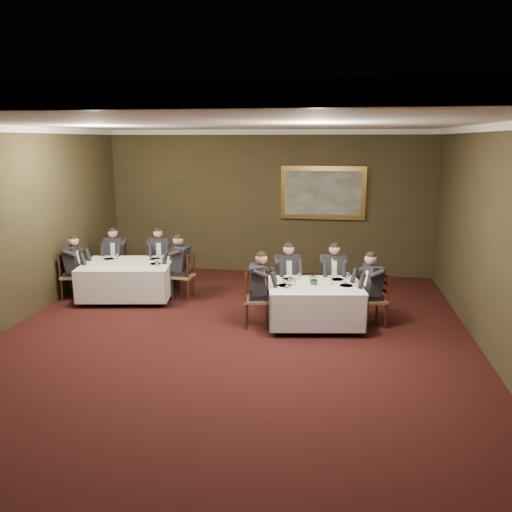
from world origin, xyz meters
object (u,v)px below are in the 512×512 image
(diner_main_endleft, at_px, (257,298))
(diner_main_backright, at_px, (333,285))
(diner_main_backleft, at_px, (287,285))
(diner_sec_endright, at_px, (183,275))
(diner_sec_endleft, at_px, (72,275))
(table_main, at_px, (315,302))
(chair_main_endright, at_px, (373,310))
(candlestick, at_px, (332,275))
(chair_main_backleft, at_px, (287,296))
(chair_sec_backleft, at_px, (117,274))
(diner_sec_backright, at_px, (160,264))
(centerpiece, at_px, (314,278))
(chair_main_endleft, at_px, (256,310))
(chair_sec_backright, at_px, (160,274))
(chair_sec_endright, at_px, (184,285))
(table_second, at_px, (128,278))
(chair_main_backright, at_px, (332,296))
(diner_main_endright, at_px, (373,298))
(painting, at_px, (323,193))
(chair_sec_endleft, at_px, (73,285))

(diner_main_endleft, bearing_deg, diner_main_backright, 120.21)
(diner_main_backleft, distance_m, diner_sec_endright, 2.26)
(diner_main_backright, height_order, diner_sec_endleft, same)
(table_main, height_order, diner_main_backright, diner_main_backright)
(chair_main_endright, xyz_separation_m, candlestick, (-0.74, -0.11, 0.66))
(chair_main_backleft, height_order, diner_sec_endleft, diner_sec_endleft)
(chair_sec_backleft, relative_size, diner_sec_backright, 0.74)
(chair_sec_backleft, distance_m, centerpiece, 4.94)
(diner_sec_backright, distance_m, diner_sec_endleft, 1.89)
(diner_main_backright, xyz_separation_m, diner_main_endleft, (-1.33, -1.05, 0.00))
(diner_sec_backright, relative_size, centerpiece, 5.72)
(chair_main_endleft, distance_m, chair_sec_backright, 3.34)
(chair_main_endleft, height_order, chair_sec_backright, same)
(diner_main_backright, bearing_deg, diner_main_endleft, 33.41)
(table_main, bearing_deg, candlestick, 9.67)
(table_main, distance_m, chair_sec_endright, 3.01)
(table_second, xyz_separation_m, diner_main_endleft, (2.91, -1.13, 0.06))
(chair_sec_endright, bearing_deg, chair_main_backright, -89.67)
(diner_main_endright, relative_size, diner_sec_endright, 1.00)
(chair_main_backleft, bearing_deg, centerpiece, 107.92)
(table_main, distance_m, painting, 3.90)
(diner_main_backright, bearing_deg, table_second, -5.95)
(chair_main_backright, bearing_deg, chair_sec_endright, -9.60)
(table_main, height_order, centerpiece, centerpiece)
(table_main, distance_m, diner_sec_endright, 3.02)
(diner_main_endleft, relative_size, chair_sec_backright, 1.35)
(diner_sec_endright, bearing_deg, diner_main_backright, -89.89)
(chair_sec_endleft, xyz_separation_m, diner_sec_endleft, (0.01, 0.00, 0.23))
(diner_main_endleft, relative_size, chair_sec_backleft, 1.35)
(chair_main_backleft, height_order, diner_main_endleft, diner_main_endleft)
(table_second, xyz_separation_m, candlestick, (4.21, -0.93, 0.49))
(chair_main_backright, distance_m, chair_sec_endleft, 5.38)
(diner_sec_backright, bearing_deg, chair_main_backleft, 139.83)
(chair_sec_endright, bearing_deg, diner_main_backleft, -95.22)
(chair_main_backright, relative_size, diner_main_endright, 0.74)
(diner_sec_endright, height_order, candlestick, diner_sec_endright)
(table_main, relative_size, chair_sec_endleft, 1.82)
(diner_sec_backright, bearing_deg, table_second, 53.04)
(diner_main_backleft, distance_m, chair_main_endright, 1.72)
(chair_main_endright, bearing_deg, diner_main_endright, 90.00)
(chair_main_backleft, distance_m, diner_main_backright, 0.91)
(chair_main_backleft, height_order, chair_sec_backright, same)
(diner_main_endright, height_order, candlestick, diner_main_endright)
(candlestick, bearing_deg, chair_sec_endleft, 172.18)
(chair_sec_backleft, relative_size, painting, 0.49)
(diner_main_backleft, relative_size, diner_main_backright, 1.00)
(chair_sec_endright, xyz_separation_m, chair_sec_endleft, (-2.30, -0.38, 0.00))
(candlestick, bearing_deg, chair_main_endright, 8.52)
(chair_main_endright, xyz_separation_m, diner_sec_backright, (-4.62, 1.81, 0.23))
(diner_main_backleft, distance_m, painting, 3.24)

